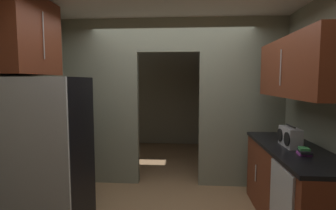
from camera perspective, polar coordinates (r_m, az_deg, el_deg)
kitchen_partition at (r=4.16m, az=1.15°, el=1.46°), size 3.51×0.12×2.65m
adjoining_room_shell at (r=6.10m, az=1.93°, el=1.93°), size 3.51×2.84×2.65m
refrigerator at (r=3.31m, az=-24.78°, el=-9.50°), size 0.82×0.75×1.72m
lower_cabinet_run at (r=3.41m, az=25.59°, el=-16.06°), size 0.63×1.80×0.93m
upper_cabinet_counterside at (r=3.19m, az=26.55°, el=7.37°), size 0.36×1.62×0.65m
upper_cabinet_fridgeside at (r=3.45m, az=-28.29°, el=13.21°), size 0.36×0.90×0.88m
boombox at (r=3.28m, az=25.13°, el=-6.37°), size 0.15×0.37×0.25m
book_stack at (r=2.99m, az=27.71°, el=-9.05°), size 0.13×0.17×0.07m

